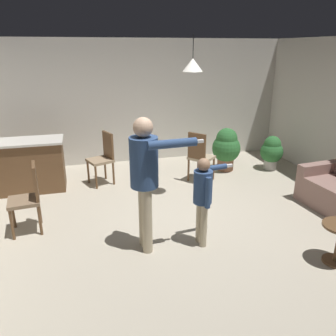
{
  "coord_description": "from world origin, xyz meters",
  "views": [
    {
      "loc": [
        -1.47,
        -4.27,
        2.5
      ],
      "look_at": [
        -0.41,
        -0.25,
        1.0
      ],
      "focal_mm": 35.72,
      "sensor_mm": 36.0,
      "label": 1
    }
  ],
  "objects_px": {
    "potted_plant_corner": "(226,147)",
    "kitchen_counter": "(30,165)",
    "potted_plant_by_wall": "(272,151)",
    "dining_chair_centre_back": "(103,156)",
    "dining_chair_by_counter": "(200,155)",
    "dining_chair_near_wall": "(29,196)",
    "person_child": "(203,192)",
    "person_adult": "(145,171)"
  },
  "relations": [
    {
      "from": "dining_chair_by_counter",
      "to": "dining_chair_centre_back",
      "type": "xyz_separation_m",
      "value": [
        -1.81,
        0.4,
        0.0
      ]
    },
    {
      "from": "dining_chair_centre_back",
      "to": "potted_plant_by_wall",
      "type": "relative_size",
      "value": 1.36
    },
    {
      "from": "dining_chair_by_counter",
      "to": "potted_plant_corner",
      "type": "relative_size",
      "value": 1.09
    },
    {
      "from": "potted_plant_corner",
      "to": "person_child",
      "type": "bearing_deg",
      "value": -119.91
    },
    {
      "from": "person_child",
      "to": "potted_plant_corner",
      "type": "distance_m",
      "value": 3.02
    },
    {
      "from": "kitchen_counter",
      "to": "dining_chair_centre_back",
      "type": "relative_size",
      "value": 1.26
    },
    {
      "from": "dining_chair_by_counter",
      "to": "potted_plant_corner",
      "type": "height_order",
      "value": "dining_chair_by_counter"
    },
    {
      "from": "dining_chair_by_counter",
      "to": "potted_plant_by_wall",
      "type": "relative_size",
      "value": 1.36
    },
    {
      "from": "kitchen_counter",
      "to": "dining_chair_by_counter",
      "type": "height_order",
      "value": "dining_chair_by_counter"
    },
    {
      "from": "potted_plant_corner",
      "to": "kitchen_counter",
      "type": "bearing_deg",
      "value": -178.83
    },
    {
      "from": "dining_chair_by_counter",
      "to": "potted_plant_corner",
      "type": "distance_m",
      "value": 0.92
    },
    {
      "from": "dining_chair_by_counter",
      "to": "dining_chair_near_wall",
      "type": "xyz_separation_m",
      "value": [
        -2.96,
        -1.17,
        0.0
      ]
    },
    {
      "from": "person_child",
      "to": "dining_chair_centre_back",
      "type": "distance_m",
      "value": 2.75
    },
    {
      "from": "kitchen_counter",
      "to": "person_adult",
      "type": "height_order",
      "value": "person_adult"
    },
    {
      "from": "dining_chair_centre_back",
      "to": "potted_plant_corner",
      "type": "relative_size",
      "value": 1.09
    },
    {
      "from": "person_adult",
      "to": "potted_plant_corner",
      "type": "bearing_deg",
      "value": 135.07
    },
    {
      "from": "dining_chair_centre_back",
      "to": "potted_plant_corner",
      "type": "xyz_separation_m",
      "value": [
        2.59,
        0.09,
        -0.04
      ]
    },
    {
      "from": "kitchen_counter",
      "to": "person_adult",
      "type": "xyz_separation_m",
      "value": [
        1.69,
        -2.43,
        0.61
      ]
    },
    {
      "from": "person_adult",
      "to": "potted_plant_corner",
      "type": "relative_size",
      "value": 1.9
    },
    {
      "from": "person_child",
      "to": "dining_chair_near_wall",
      "type": "relative_size",
      "value": 1.21
    },
    {
      "from": "person_child",
      "to": "dining_chair_centre_back",
      "type": "relative_size",
      "value": 1.21
    },
    {
      "from": "dining_chair_centre_back",
      "to": "potted_plant_corner",
      "type": "distance_m",
      "value": 2.59
    },
    {
      "from": "person_child",
      "to": "dining_chair_near_wall",
      "type": "distance_m",
      "value": 2.45
    },
    {
      "from": "dining_chair_centre_back",
      "to": "kitchen_counter",
      "type": "bearing_deg",
      "value": 68.53
    },
    {
      "from": "person_child",
      "to": "dining_chair_near_wall",
      "type": "xyz_separation_m",
      "value": [
        -2.24,
        0.95,
        -0.21
      ]
    },
    {
      "from": "person_adult",
      "to": "dining_chair_near_wall",
      "type": "height_order",
      "value": "person_adult"
    },
    {
      "from": "potted_plant_by_wall",
      "to": "potted_plant_corner",
      "type": "bearing_deg",
      "value": 168.37
    },
    {
      "from": "dining_chair_near_wall",
      "to": "potted_plant_by_wall",
      "type": "height_order",
      "value": "dining_chair_near_wall"
    },
    {
      "from": "dining_chair_by_counter",
      "to": "person_adult",
      "type": "bearing_deg",
      "value": -74.37
    },
    {
      "from": "kitchen_counter",
      "to": "dining_chair_by_counter",
      "type": "xyz_separation_m",
      "value": [
        3.14,
        -0.4,
        0.07
      ]
    },
    {
      "from": "person_child",
      "to": "potted_plant_corner",
      "type": "height_order",
      "value": "person_child"
    },
    {
      "from": "dining_chair_by_counter",
      "to": "dining_chair_near_wall",
      "type": "bearing_deg",
      "value": -107.22
    },
    {
      "from": "dining_chair_near_wall",
      "to": "dining_chair_by_counter",
      "type": "bearing_deg",
      "value": -74.89
    },
    {
      "from": "kitchen_counter",
      "to": "dining_chair_by_counter",
      "type": "bearing_deg",
      "value": -7.33
    },
    {
      "from": "person_adult",
      "to": "dining_chair_centre_back",
      "type": "relative_size",
      "value": 1.75
    },
    {
      "from": "person_child",
      "to": "dining_chair_near_wall",
      "type": "height_order",
      "value": "person_child"
    },
    {
      "from": "dining_chair_near_wall",
      "to": "dining_chair_centre_back",
      "type": "bearing_deg",
      "value": -42.81
    },
    {
      "from": "dining_chair_centre_back",
      "to": "potted_plant_by_wall",
      "type": "bearing_deg",
      "value": -112.97
    },
    {
      "from": "person_adult",
      "to": "person_child",
      "type": "distance_m",
      "value": 0.81
    },
    {
      "from": "dining_chair_centre_back",
      "to": "potted_plant_corner",
      "type": "height_order",
      "value": "dining_chair_centre_back"
    },
    {
      "from": "person_child",
      "to": "potted_plant_by_wall",
      "type": "distance_m",
      "value": 3.47
    },
    {
      "from": "dining_chair_centre_back",
      "to": "person_adult",
      "type": "bearing_deg",
      "value": 167.16
    }
  ]
}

